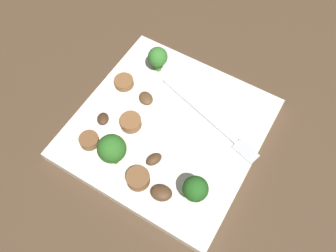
# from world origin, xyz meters

# --- Properties ---
(ground_plane) EXTENTS (1.40, 1.40, 0.00)m
(ground_plane) POSITION_xyz_m (0.00, 0.00, 0.00)
(ground_plane) COLOR #4C3826
(plate) EXTENTS (0.25, 0.25, 0.02)m
(plate) POSITION_xyz_m (0.00, 0.00, 0.01)
(plate) COLOR white
(plate) RESTS_ON ground_plane
(fork) EXTENTS (0.18, 0.06, 0.00)m
(fork) POSITION_xyz_m (0.05, 0.04, 0.02)
(fork) COLOR silver
(fork) RESTS_ON plate
(broccoli_floret_0) EXTENTS (0.04, 0.04, 0.06)m
(broccoli_floret_0) POSITION_xyz_m (-0.03, -0.08, 0.05)
(broccoli_floret_0) COLOR #347525
(broccoli_floret_0) RESTS_ON plate
(broccoli_floret_1) EXTENTS (0.03, 0.03, 0.05)m
(broccoli_floret_1) POSITION_xyz_m (0.08, -0.07, 0.05)
(broccoli_floret_1) COLOR #296420
(broccoli_floret_1) RESTS_ON plate
(broccoli_floret_2) EXTENTS (0.03, 0.03, 0.04)m
(broccoli_floret_2) POSITION_xyz_m (-0.06, 0.08, 0.04)
(broccoli_floret_2) COLOR #408630
(broccoli_floret_2) RESTS_ON plate
(sausage_slice_0) EXTENTS (0.04, 0.04, 0.01)m
(sausage_slice_0) POSITION_xyz_m (-0.09, 0.03, 0.02)
(sausage_slice_0) COLOR brown
(sausage_slice_0) RESTS_ON plate
(sausage_slice_1) EXTENTS (0.04, 0.04, 0.01)m
(sausage_slice_1) POSITION_xyz_m (-0.05, -0.02, 0.02)
(sausage_slice_1) COLOR brown
(sausage_slice_1) RESTS_ON plate
(sausage_slice_2) EXTENTS (0.04, 0.04, 0.02)m
(sausage_slice_2) POSITION_xyz_m (0.01, -0.09, 0.02)
(sausage_slice_2) COLOR brown
(sausage_slice_2) RESTS_ON plate
(sausage_slice_3) EXTENTS (0.04, 0.04, 0.01)m
(sausage_slice_3) POSITION_xyz_m (-0.08, -0.08, 0.02)
(sausage_slice_3) COLOR brown
(sausage_slice_3) RESTS_ON plate
(mushroom_0) EXTENTS (0.02, 0.03, 0.01)m
(mushroom_0) POSITION_xyz_m (-0.08, -0.04, 0.02)
(mushroom_0) COLOR #422B19
(mushroom_0) RESTS_ON plate
(mushroom_1) EXTENTS (0.03, 0.03, 0.01)m
(mushroom_1) POSITION_xyz_m (-0.05, 0.02, 0.02)
(mushroom_1) COLOR brown
(mushroom_1) RESTS_ON plate
(mushroom_2) EXTENTS (0.03, 0.03, 0.01)m
(mushroom_2) POSITION_xyz_m (0.04, -0.09, 0.02)
(mushroom_2) COLOR #4C331E
(mushroom_2) RESTS_ON plate
(mushroom_3) EXTENTS (0.02, 0.03, 0.01)m
(mushroom_3) POSITION_xyz_m (0.01, -0.06, 0.02)
(mushroom_3) COLOR #4C331E
(mushroom_3) RESTS_ON plate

